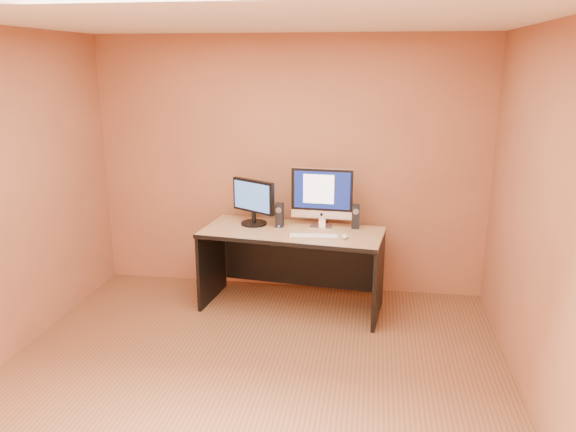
{
  "coord_description": "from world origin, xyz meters",
  "views": [
    {
      "loc": [
        0.86,
        -3.59,
        2.33
      ],
      "look_at": [
        0.1,
        1.34,
        0.96
      ],
      "focal_mm": 35.0,
      "sensor_mm": 36.0,
      "label": 1
    }
  ],
  "objects": [
    {
      "name": "second_monitor",
      "position": [
        -0.28,
        1.59,
        1.01
      ],
      "size": [
        0.57,
        0.48,
        0.45
      ],
      "primitive_type": null,
      "rotation": [
        0.0,
        0.0,
        -0.53
      ],
      "color": "black",
      "rests_on": "desk"
    },
    {
      "name": "cable_a",
      "position": [
        0.43,
        1.75,
        0.79
      ],
      "size": [
        0.04,
        0.23,
        0.01
      ],
      "primitive_type": "cylinder",
      "rotation": [
        1.57,
        0.0,
        0.13
      ],
      "color": "black",
      "rests_on": "desk"
    },
    {
      "name": "floor",
      "position": [
        0.0,
        0.0,
        0.0
      ],
      "size": [
        4.0,
        4.0,
        0.0
      ],
      "primitive_type": "plane",
      "color": "brown",
      "rests_on": "ground"
    },
    {
      "name": "speaker_left",
      "position": [
        -0.02,
        1.55,
        0.9
      ],
      "size": [
        0.08,
        0.08,
        0.23
      ],
      "primitive_type": null,
      "rotation": [
        0.0,
        0.0,
        -0.05
      ],
      "color": "black",
      "rests_on": "desk"
    },
    {
      "name": "walls",
      "position": [
        0.0,
        0.0,
        1.3
      ],
      "size": [
        4.0,
        4.0,
        2.6
      ],
      "primitive_type": null,
      "color": "#A16241",
      "rests_on": "ground"
    },
    {
      "name": "ceiling",
      "position": [
        0.0,
        0.0,
        2.6
      ],
      "size": [
        4.0,
        4.0,
        0.0
      ],
      "primitive_type": "plane",
      "color": "white",
      "rests_on": "walls"
    },
    {
      "name": "cable_b",
      "position": [
        0.37,
        1.7,
        0.79
      ],
      "size": [
        0.12,
        0.16,
        0.01
      ],
      "primitive_type": "cylinder",
      "rotation": [
        1.57,
        0.0,
        -0.65
      ],
      "color": "black",
      "rests_on": "desk"
    },
    {
      "name": "speaker_right",
      "position": [
        0.71,
        1.62,
        0.9
      ],
      "size": [
        0.08,
        0.08,
        0.23
      ],
      "primitive_type": null,
      "rotation": [
        0.0,
        0.0,
        0.05
      ],
      "color": "black",
      "rests_on": "desk"
    },
    {
      "name": "keyboard",
      "position": [
        0.34,
        1.27,
        0.79
      ],
      "size": [
        0.46,
        0.16,
        0.02
      ],
      "primitive_type": "cube",
      "rotation": [
        0.0,
        0.0,
        0.08
      ],
      "color": "silver",
      "rests_on": "desk"
    },
    {
      "name": "imac",
      "position": [
        0.38,
        1.62,
        1.08
      ],
      "size": [
        0.62,
        0.26,
        0.58
      ],
      "primitive_type": null,
      "rotation": [
        0.0,
        0.0,
        -0.06
      ],
      "color": "silver",
      "rests_on": "desk"
    },
    {
      "name": "mouse",
      "position": [
        0.62,
        1.28,
        0.8
      ],
      "size": [
        0.06,
        0.11,
        0.04
      ],
      "primitive_type": "ellipsoid",
      "rotation": [
        0.0,
        0.0,
        0.02
      ],
      "color": "silver",
      "rests_on": "desk"
    },
    {
      "name": "desk",
      "position": [
        0.12,
        1.44,
        0.39
      ],
      "size": [
        1.77,
        0.93,
        0.78
      ],
      "primitive_type": null,
      "rotation": [
        0.0,
        0.0,
        -0.11
      ],
      "color": "tan",
      "rests_on": "ground"
    }
  ]
}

